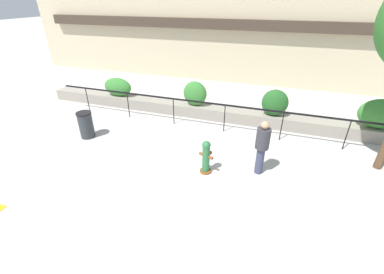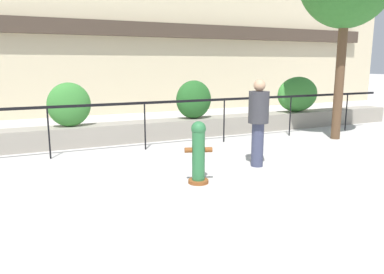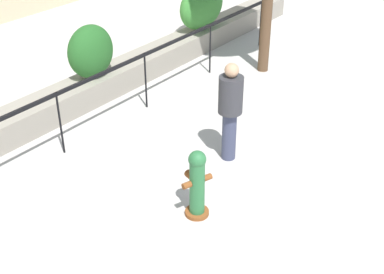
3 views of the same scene
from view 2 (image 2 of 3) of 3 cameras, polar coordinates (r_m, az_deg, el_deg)
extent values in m
plane|color=#BCB7B2|center=(4.83, 11.08, -13.95)|extent=(120.00, 120.00, 0.00)
cube|color=beige|center=(15.87, -15.52, 17.90)|extent=(30.00, 1.00, 8.00)
cube|color=#3F3328|center=(15.14, -14.97, 15.84)|extent=(27.00, 0.36, 0.56)
cube|color=gray|center=(10.04, -9.00, 0.80)|extent=(18.00, 0.70, 0.50)
cube|color=black|center=(8.87, -7.27, 5.17)|extent=(15.00, 0.05, 0.06)
cylinder|color=black|center=(8.57, -20.99, 0.63)|extent=(0.04, 0.04, 1.15)
cylinder|color=black|center=(8.94, -7.18, 1.70)|extent=(0.04, 0.04, 1.15)
cylinder|color=black|center=(9.78, 4.90, 2.56)|extent=(0.04, 0.04, 1.15)
cylinder|color=black|center=(10.98, 14.73, 3.17)|extent=(0.04, 0.04, 1.15)
cylinder|color=black|center=(12.43, 22.46, 3.59)|extent=(0.04, 0.04, 1.15)
ellipsoid|color=#387F33|center=(9.64, -18.22, 4.70)|extent=(1.04, 0.57, 1.08)
ellipsoid|color=#235B23|center=(10.53, 0.27, 5.73)|extent=(1.03, 0.70, 1.07)
ellipsoid|color=#387F33|center=(12.50, 15.81, 6.28)|extent=(1.51, 0.66, 1.12)
cylinder|color=brown|center=(6.51, 0.97, -6.76)|extent=(0.45, 0.45, 0.06)
cylinder|color=#286638|center=(6.38, 0.99, -2.87)|extent=(0.28, 0.28, 0.85)
sphere|color=#286638|center=(6.29, 1.00, 1.29)|extent=(0.25, 0.25, 0.25)
cylinder|color=brown|center=(6.53, 0.82, -1.62)|extent=(0.15, 0.17, 0.11)
cylinder|color=brown|center=(6.38, 2.54, -1.94)|extent=(0.15, 0.13, 0.09)
cylinder|color=brown|center=(6.34, -0.56, -2.01)|extent=(0.15, 0.13, 0.09)
cylinder|color=brown|center=(10.82, 21.54, 8.04)|extent=(0.24, 0.24, 3.17)
cylinder|color=#383D56|center=(7.56, 9.94, -1.16)|extent=(0.30, 0.30, 0.88)
cylinder|color=#333338|center=(7.44, 10.13, 4.49)|extent=(0.50, 0.50, 0.62)
sphere|color=tan|center=(7.40, 10.25, 7.76)|extent=(0.23, 0.23, 0.23)
camera|label=1|loc=(5.14, 81.00, 34.53)|focal=24.00mm
camera|label=3|loc=(4.16, -85.47, 46.88)|focal=50.00mm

